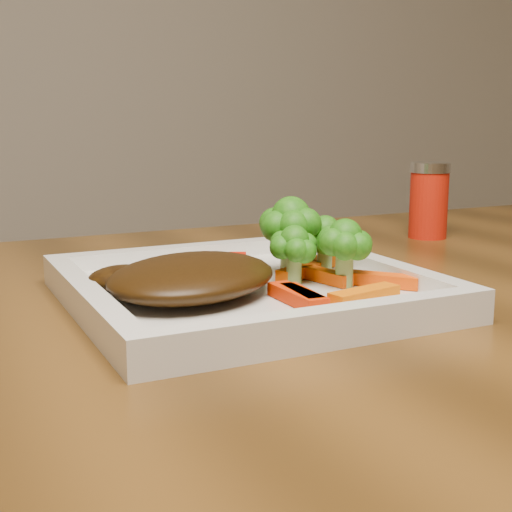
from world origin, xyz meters
name	(u,v)px	position (x,y,z in m)	size (l,w,h in m)	color
plate	(245,295)	(-0.41, -0.04, 0.76)	(0.27, 0.27, 0.01)	silver
steak	(192,277)	(-0.46, -0.04, 0.78)	(0.15, 0.12, 0.03)	#311D07
broccoli_0	(291,234)	(-0.36, -0.01, 0.80)	(0.06, 0.06, 0.07)	#186310
broccoli_1	(325,237)	(-0.33, -0.02, 0.79)	(0.05, 0.05, 0.06)	#257914
broccoli_2	(345,251)	(-0.34, -0.07, 0.79)	(0.05, 0.05, 0.06)	#317513
broccoli_3	(294,247)	(-0.37, -0.04, 0.79)	(0.05, 0.05, 0.06)	#306E12
carrot_0	(364,295)	(-0.35, -0.12, 0.77)	(0.06, 0.02, 0.01)	#E76503
carrot_1	(384,280)	(-0.31, -0.08, 0.77)	(0.06, 0.02, 0.01)	#EF4503
carrot_2	(302,296)	(-0.40, -0.10, 0.77)	(0.05, 0.01, 0.01)	red
carrot_3	(327,261)	(-0.31, 0.01, 0.77)	(0.06, 0.02, 0.01)	#E05703
carrot_4	(237,263)	(-0.39, 0.03, 0.77)	(0.06, 0.02, 0.01)	red
carrot_5	(327,276)	(-0.34, -0.05, 0.77)	(0.05, 0.01, 0.01)	#E64703
carrot_6	(299,272)	(-0.36, -0.03, 0.77)	(0.05, 0.01, 0.01)	#FF5204
spice_shaker	(429,200)	(-0.08, 0.14, 0.80)	(0.05, 0.05, 0.09)	red
carrot_7	(297,297)	(-0.40, -0.10, 0.77)	(0.06, 0.02, 0.01)	red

